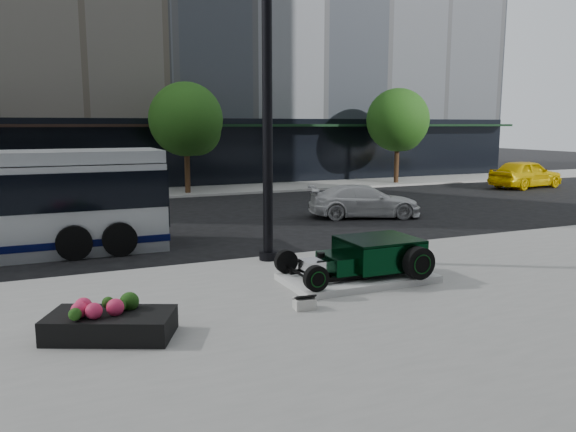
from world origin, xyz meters
name	(u,v)px	position (x,y,z in m)	size (l,w,h in m)	color
ground	(257,245)	(0.00, 0.00, 0.00)	(120.00, 120.00, 0.00)	black
sidewalk_near	(520,387)	(0.00, -10.50, 0.06)	(70.00, 17.00, 0.12)	gray
sidewalk_far	(165,193)	(0.00, 14.00, 0.06)	(70.00, 4.00, 0.12)	gray
street_trees	(188,122)	(1.15, 13.07, 3.77)	(29.80, 3.80, 5.70)	black
display_plinth	(358,278)	(0.56, -5.13, 0.20)	(3.40, 1.80, 0.15)	silver
hot_rod	(371,255)	(0.89, -5.13, 0.70)	(3.22, 2.00, 0.81)	black
info_plaque	(304,303)	(-1.40, -6.43, 0.24)	(0.43, 0.35, 0.31)	silver
lamppost	(267,105)	(-0.57, -2.41, 4.14)	(0.48, 0.48, 8.69)	black
flower_planter	(111,323)	(-5.01, -6.44, 0.37)	(2.31, 1.80, 0.67)	black
white_sedan	(364,201)	(5.76, 3.16, 0.64)	(1.80, 4.42, 1.28)	silver
yellow_taxi	(526,174)	(19.81, 8.39, 0.82)	(1.93, 4.80, 1.64)	yellow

